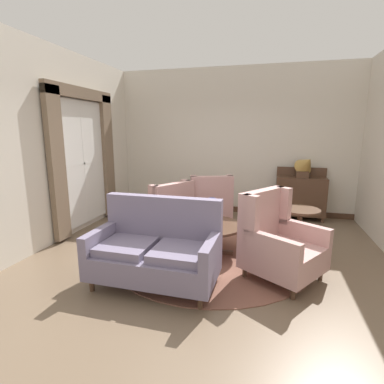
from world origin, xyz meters
TOP-DOWN VIEW (x-y plane):
  - ground at (0.00, 0.00)m, footprint 7.86×7.86m
  - wall_back at (0.00, 2.81)m, footprint 5.43×0.08m
  - wall_left at (-2.64, 0.84)m, footprint 0.08×3.93m
  - baseboard_back at (0.00, 2.75)m, footprint 5.27×0.03m
  - area_rug at (0.00, 0.30)m, footprint 3.02×3.02m
  - window_with_curtains at (-2.54, 0.93)m, footprint 0.12×1.89m
  - coffee_table at (-0.00, 0.28)m, footprint 0.98×0.98m
  - porcelain_vase at (0.01, 0.33)m, footprint 0.19×0.19m
  - settee at (-0.46, -0.77)m, footprint 1.53×0.82m
  - armchair_foreground_right at (0.97, -0.22)m, footprint 1.15×1.15m
  - armchair_far_left at (-1.00, 0.98)m, footprint 1.17×1.17m
  - armchair_beside_settee at (-0.29, 1.69)m, footprint 1.03×1.06m
  - side_table at (1.29, 0.52)m, footprint 0.56×0.56m
  - sideboard at (1.47, 2.51)m, footprint 0.99×0.36m
  - gramophone at (1.52, 2.42)m, footprint 0.52×0.58m

SIDE VIEW (x-z plane):
  - ground at x=0.00m, z-range 0.00..0.00m
  - area_rug at x=0.00m, z-range 0.00..0.01m
  - baseboard_back at x=0.00m, z-range 0.00..0.12m
  - coffee_table at x=0.00m, z-range 0.16..0.62m
  - armchair_far_left at x=-1.00m, z-range -0.07..0.89m
  - settee at x=-0.46m, z-range -0.10..0.94m
  - armchair_beside_settee at x=-0.29m, z-range -0.08..0.94m
  - side_table at x=1.29m, z-range 0.08..0.81m
  - armchair_foreground_right at x=0.97m, z-range -0.09..1.00m
  - sideboard at x=1.47m, z-range -0.03..1.05m
  - porcelain_vase at x=0.01m, z-range 0.43..0.82m
  - gramophone at x=1.52m, z-range 0.89..1.44m
  - window_with_curtains at x=-2.54m, z-range 0.12..2.68m
  - wall_back at x=0.00m, z-range 0.00..3.20m
  - wall_left at x=-2.64m, z-range 0.00..3.20m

